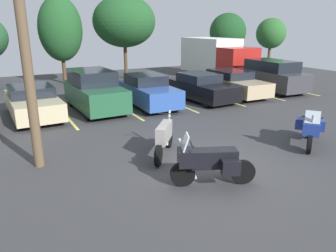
{
  "coord_description": "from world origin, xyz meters",
  "views": [
    {
      "loc": [
        -4.98,
        -6.89,
        3.85
      ],
      "look_at": [
        -0.6,
        1.4,
        0.97
      ],
      "focal_mm": 34.76,
      "sensor_mm": 36.0,
      "label": 1
    }
  ],
  "objects_px": {
    "motorcycle_second": "(310,127)",
    "car_charcoal": "(272,76)",
    "car_black": "(201,87)",
    "motorcycle_touring": "(210,161)",
    "car_blue": "(148,91)",
    "utility_pole": "(23,29)",
    "motorcycle_third": "(164,137)",
    "car_champagne": "(33,102)",
    "box_truck": "(216,57)",
    "car_green": "(94,91)",
    "car_tan": "(232,83)"
  },
  "relations": [
    {
      "from": "motorcycle_second",
      "to": "car_charcoal",
      "type": "relative_size",
      "value": 0.39
    },
    {
      "from": "car_black",
      "to": "car_charcoal",
      "type": "xyz_separation_m",
      "value": [
        5.3,
        0.16,
        0.25
      ]
    },
    {
      "from": "motorcycle_touring",
      "to": "motorcycle_second",
      "type": "height_order",
      "value": "motorcycle_second"
    },
    {
      "from": "motorcycle_second",
      "to": "car_charcoal",
      "type": "distance_m",
      "value": 9.85
    },
    {
      "from": "car_black",
      "to": "car_charcoal",
      "type": "height_order",
      "value": "car_charcoal"
    },
    {
      "from": "motorcycle_second",
      "to": "car_black",
      "type": "bearing_deg",
      "value": 84.66
    },
    {
      "from": "motorcycle_second",
      "to": "car_black",
      "type": "relative_size",
      "value": 0.41
    },
    {
      "from": "car_blue",
      "to": "car_black",
      "type": "bearing_deg",
      "value": -2.34
    },
    {
      "from": "car_blue",
      "to": "car_black",
      "type": "xyz_separation_m",
      "value": [
        3.07,
        -0.13,
        -0.05
      ]
    },
    {
      "from": "motorcycle_second",
      "to": "utility_pole",
      "type": "distance_m",
      "value": 9.12
    },
    {
      "from": "motorcycle_second",
      "to": "motorcycle_third",
      "type": "height_order",
      "value": "motorcycle_second"
    },
    {
      "from": "motorcycle_second",
      "to": "car_champagne",
      "type": "xyz_separation_m",
      "value": [
        -7.71,
        8.14,
        0.03
      ]
    },
    {
      "from": "car_blue",
      "to": "motorcycle_second",
      "type": "bearing_deg",
      "value": -73.14
    },
    {
      "from": "motorcycle_third",
      "to": "car_charcoal",
      "type": "bearing_deg",
      "value": 30.55
    },
    {
      "from": "car_charcoal",
      "to": "box_truck",
      "type": "height_order",
      "value": "box_truck"
    },
    {
      "from": "car_green",
      "to": "car_blue",
      "type": "xyz_separation_m",
      "value": [
        2.61,
        -0.38,
        -0.17
      ]
    },
    {
      "from": "car_black",
      "to": "utility_pole",
      "type": "xyz_separation_m",
      "value": [
        -8.92,
        -5.17,
        3.09
      ]
    },
    {
      "from": "box_truck",
      "to": "motorcycle_third",
      "type": "bearing_deg",
      "value": -131.2
    },
    {
      "from": "motorcycle_second",
      "to": "motorcycle_third",
      "type": "xyz_separation_m",
      "value": [
        -4.67,
        1.49,
        -0.04
      ]
    },
    {
      "from": "motorcycle_third",
      "to": "car_blue",
      "type": "distance_m",
      "value": 6.69
    },
    {
      "from": "motorcycle_third",
      "to": "car_blue",
      "type": "xyz_separation_m",
      "value": [
        2.31,
        6.27,
        0.14
      ]
    },
    {
      "from": "car_green",
      "to": "car_blue",
      "type": "bearing_deg",
      "value": -8.32
    },
    {
      "from": "car_black",
      "to": "car_charcoal",
      "type": "bearing_deg",
      "value": 1.69
    },
    {
      "from": "motorcycle_touring",
      "to": "car_tan",
      "type": "xyz_separation_m",
      "value": [
        7.63,
        8.74,
        0.06
      ]
    },
    {
      "from": "utility_pole",
      "to": "car_black",
      "type": "bearing_deg",
      "value": 30.11
    },
    {
      "from": "car_tan",
      "to": "car_charcoal",
      "type": "xyz_separation_m",
      "value": [
        2.94,
        -0.17,
        0.24
      ]
    },
    {
      "from": "motorcycle_second",
      "to": "box_truck",
      "type": "distance_m",
      "value": 15.27
    },
    {
      "from": "motorcycle_third",
      "to": "car_champagne",
      "type": "height_order",
      "value": "car_champagne"
    },
    {
      "from": "car_champagne",
      "to": "car_blue",
      "type": "relative_size",
      "value": 1.04
    },
    {
      "from": "motorcycle_second",
      "to": "car_charcoal",
      "type": "bearing_deg",
      "value": 52.35
    },
    {
      "from": "car_green",
      "to": "box_truck",
      "type": "relative_size",
      "value": 0.66
    },
    {
      "from": "car_champagne",
      "to": "car_tan",
      "type": "height_order",
      "value": "car_tan"
    },
    {
      "from": "motorcycle_third",
      "to": "car_tan",
      "type": "relative_size",
      "value": 0.36
    },
    {
      "from": "car_tan",
      "to": "car_charcoal",
      "type": "distance_m",
      "value": 2.95
    },
    {
      "from": "car_champagne",
      "to": "car_charcoal",
      "type": "relative_size",
      "value": 0.98
    },
    {
      "from": "motorcycle_third",
      "to": "car_tan",
      "type": "distance_m",
      "value": 10.09
    },
    {
      "from": "utility_pole",
      "to": "car_green",
      "type": "bearing_deg",
      "value": 60.31
    },
    {
      "from": "motorcycle_touring",
      "to": "car_black",
      "type": "distance_m",
      "value": 9.93
    },
    {
      "from": "motorcycle_third",
      "to": "car_green",
      "type": "distance_m",
      "value": 6.67
    },
    {
      "from": "car_blue",
      "to": "car_tan",
      "type": "relative_size",
      "value": 0.89
    },
    {
      "from": "motorcycle_touring",
      "to": "motorcycle_third",
      "type": "relative_size",
      "value": 1.17
    },
    {
      "from": "motorcycle_second",
      "to": "motorcycle_third",
      "type": "bearing_deg",
      "value": 162.28
    },
    {
      "from": "box_truck",
      "to": "car_blue",
      "type": "bearing_deg",
      "value": -144.3
    },
    {
      "from": "motorcycle_second",
      "to": "car_champagne",
      "type": "relative_size",
      "value": 0.4
    },
    {
      "from": "motorcycle_touring",
      "to": "car_tan",
      "type": "bearing_deg",
      "value": 48.89
    },
    {
      "from": "motorcycle_second",
      "to": "car_green",
      "type": "xyz_separation_m",
      "value": [
        -4.96,
        8.14,
        0.27
      ]
    },
    {
      "from": "car_green",
      "to": "car_black",
      "type": "distance_m",
      "value": 5.7
    },
    {
      "from": "car_blue",
      "to": "utility_pole",
      "type": "distance_m",
      "value": 8.46
    },
    {
      "from": "car_green",
      "to": "car_tan",
      "type": "bearing_deg",
      "value": -1.31
    },
    {
      "from": "car_blue",
      "to": "utility_pole",
      "type": "height_order",
      "value": "utility_pole"
    }
  ]
}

